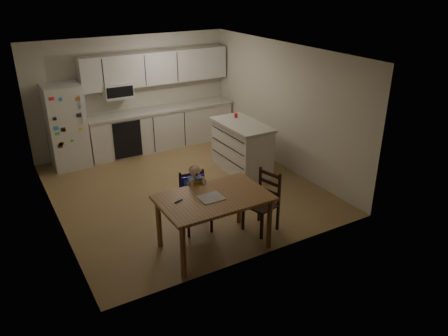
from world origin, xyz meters
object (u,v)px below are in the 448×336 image
red_cup (236,116)px  chair_booster (195,190)px  refrigerator (66,126)px  dining_table (214,204)px  kitchen_island (242,147)px  chair_side (265,197)px

red_cup → chair_booster: size_ratio=0.08×
refrigerator → dining_table: 4.28m
kitchen_island → chair_booster: (-1.79, -1.48, 0.14)m
kitchen_island → chair_side: bearing=-112.9°
refrigerator → red_cup: 3.44m
red_cup → chair_side: 2.63m
refrigerator → dining_table: refrigerator is taller
red_cup → chair_side: bearing=-111.5°
chair_booster → dining_table: bearing=-82.0°
dining_table → chair_booster: size_ratio=1.43×
refrigerator → chair_booster: size_ratio=1.57×
kitchen_island → red_cup: red_cup is taller
kitchen_island → refrigerator: bearing=145.1°
chair_booster → chair_side: size_ratio=1.14×
dining_table → chair_side: (0.94, 0.07, -0.18)m
red_cup → dining_table: (-1.89, -2.48, -0.34)m
chair_booster → chair_side: chair_booster is taller
kitchen_island → chair_side: size_ratio=1.44×
refrigerator → red_cup: bearing=-28.8°
red_cup → dining_table: 3.13m
refrigerator → chair_booster: 3.70m
refrigerator → kitchen_island: bearing=-34.9°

